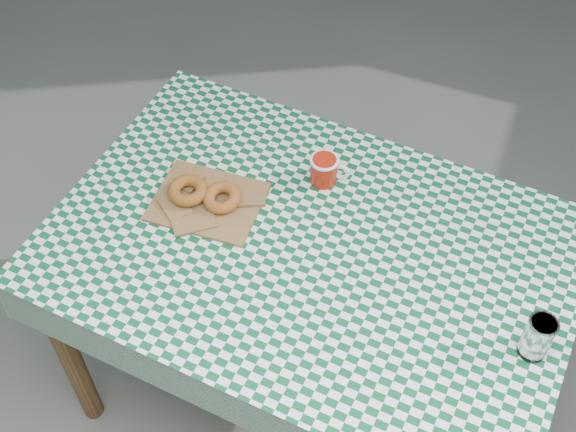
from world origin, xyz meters
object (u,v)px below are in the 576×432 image
(table, at_px, (307,328))
(paper_bag, at_px, (208,201))
(drinking_glass, at_px, (537,337))
(coffee_mug, at_px, (324,170))

(table, xyz_separation_m, paper_bag, (-0.29, 0.04, 0.39))
(paper_bag, height_order, drinking_glass, drinking_glass)
(table, distance_m, drinking_glass, 0.71)
(paper_bag, bearing_deg, coffee_mug, 36.58)
(paper_bag, bearing_deg, drinking_glass, -8.12)
(paper_bag, height_order, coffee_mug, coffee_mug)
(coffee_mug, bearing_deg, drinking_glass, -39.21)
(coffee_mug, bearing_deg, paper_bag, -155.65)
(paper_bag, xyz_separation_m, drinking_glass, (0.84, -0.12, 0.05))
(table, xyz_separation_m, coffee_mug, (-0.05, 0.22, 0.42))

